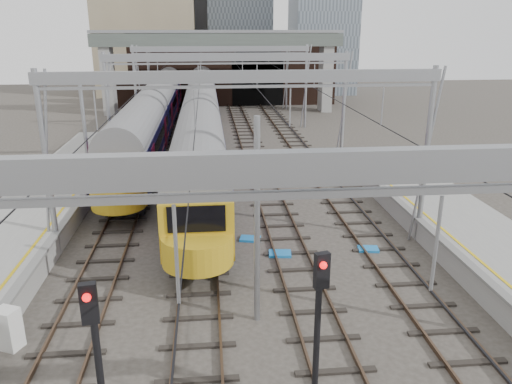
{
  "coord_description": "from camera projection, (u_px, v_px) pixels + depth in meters",
  "views": [
    {
      "loc": [
        -1.48,
        -12.79,
        9.51
      ],
      "look_at": [
        0.62,
        8.62,
        2.4
      ],
      "focal_mm": 35.0,
      "sensor_mm": 36.0,
      "label": 1
    }
  ],
  "objects": [
    {
      "name": "ground",
      "position": [
        263.0,
        355.0,
        15.2
      ],
      "size": [
        160.0,
        160.0,
        0.0
      ],
      "primitive_type": "plane",
      "color": "#38332D",
      "rests_on": "ground"
    },
    {
      "name": "tracks",
      "position": [
        235.0,
        197.0,
        29.37
      ],
      "size": [
        14.4,
        80.0,
        0.22
      ],
      "color": "#4C3828",
      "rests_on": "ground"
    },
    {
      "name": "overhead_line",
      "position": [
        228.0,
        74.0,
        33.45
      ],
      "size": [
        16.8,
        80.0,
        8.0
      ],
      "color": "gray",
      "rests_on": "ground"
    },
    {
      "name": "retaining_wall",
      "position": [
        229.0,
        71.0,
        63.05
      ],
      "size": [
        28.0,
        2.75,
        9.0
      ],
      "color": "black",
      "rests_on": "ground"
    },
    {
      "name": "overbridge",
      "position": [
        218.0,
        48.0,
        56.39
      ],
      "size": [
        28.0,
        3.0,
        9.25
      ],
      "color": "gray",
      "rests_on": "ground"
    },
    {
      "name": "train_main",
      "position": [
        202.0,
        100.0,
        50.26
      ],
      "size": [
        2.91,
        67.29,
        4.97
      ],
      "color": "black",
      "rests_on": "ground"
    },
    {
      "name": "train_second",
      "position": [
        160.0,
        104.0,
        47.8
      ],
      "size": [
        2.86,
        49.59,
        4.9
      ],
      "color": "black",
      "rests_on": "ground"
    },
    {
      "name": "signal_near_left",
      "position": [
        97.0,
        357.0,
        10.31
      ],
      "size": [
        0.36,
        0.46,
        4.8
      ],
      "rotation": [
        0.0,
        0.0,
        0.14
      ],
      "color": "black",
      "rests_on": "ground"
    },
    {
      "name": "signal_near_centre",
      "position": [
        318.0,
        319.0,
        11.69
      ],
      "size": [
        0.37,
        0.46,
        4.76
      ],
      "rotation": [
        0.0,
        0.0,
        0.28
      ],
      "color": "black",
      "rests_on": "ground"
    },
    {
      "name": "relay_cabinet",
      "position": [
        8.0,
        329.0,
        15.38
      ],
      "size": [
        0.84,
        0.78,
        1.34
      ],
      "primitive_type": "cube",
      "rotation": [
        0.0,
        0.0,
        -0.41
      ],
      "color": "silver",
      "rests_on": "ground"
    },
    {
      "name": "equip_cover_a",
      "position": [
        280.0,
        254.0,
        21.92
      ],
      "size": [
        1.04,
        0.79,
        0.11
      ],
      "primitive_type": "cube",
      "rotation": [
        0.0,
        0.0,
        -0.11
      ],
      "color": "blue",
      "rests_on": "ground"
    },
    {
      "name": "equip_cover_b",
      "position": [
        250.0,
        239.0,
        23.46
      ],
      "size": [
        1.06,
        0.86,
        0.11
      ],
      "primitive_type": "cube",
      "rotation": [
        0.0,
        0.0,
        -0.24
      ],
      "color": "blue",
      "rests_on": "ground"
    },
    {
      "name": "equip_cover_c",
      "position": [
        368.0,
        249.0,
        22.38
      ],
      "size": [
        0.98,
        0.76,
        0.11
      ],
      "primitive_type": "cube",
      "rotation": [
        0.0,
        0.0,
        -0.15
      ],
      "color": "blue",
      "rests_on": "ground"
    }
  ]
}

